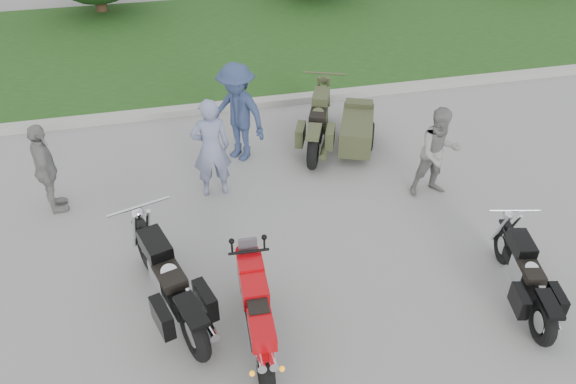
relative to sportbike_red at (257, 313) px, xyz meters
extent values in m
plane|color=gray|center=(0.62, 0.68, -0.55)|extent=(80.00, 80.00, 0.00)
cube|color=#A5A39B|center=(0.62, 6.68, -0.47)|extent=(60.00, 0.30, 0.15)
cube|color=#295E20|center=(0.62, 10.83, -0.48)|extent=(60.00, 8.00, 0.14)
torus|color=black|center=(-0.03, -0.65, -0.25)|extent=(0.21, 0.60, 0.59)
torus|color=black|center=(0.04, 0.73, -0.26)|extent=(0.14, 0.58, 0.57)
cube|color=black|center=(0.00, -0.01, -0.02)|extent=(0.31, 0.87, 0.33)
cube|color=#B5070D|center=(0.01, 0.21, 0.23)|extent=(0.35, 0.54, 0.25)
cube|color=#B5070D|center=(-0.02, -0.44, 0.20)|extent=(0.31, 0.54, 0.21)
cube|color=black|center=(-0.01, -0.13, 0.27)|extent=(0.26, 0.35, 0.10)
cube|color=#B5070D|center=(0.03, 0.57, 0.20)|extent=(0.34, 0.40, 0.38)
cylinder|color=silver|center=(-0.10, -0.70, 0.04)|extent=(0.13, 0.45, 0.21)
cylinder|color=silver|center=(0.03, -0.71, 0.04)|extent=(0.13, 0.45, 0.21)
torus|color=black|center=(-0.79, 0.02, -0.17)|extent=(0.40, 0.78, 0.75)
torus|color=black|center=(-1.32, 1.77, -0.19)|extent=(0.34, 0.72, 0.71)
cube|color=black|center=(-1.05, 0.89, -0.08)|extent=(0.62, 1.34, 0.16)
cube|color=silver|center=(-1.05, 0.89, 0.00)|extent=(0.46, 0.57, 0.39)
cube|color=black|center=(-1.15, 1.21, 0.32)|extent=(0.48, 0.67, 0.24)
cube|color=black|center=(-1.01, 0.73, 0.20)|extent=(0.46, 0.62, 0.13)
cube|color=black|center=(-0.79, 0.02, 0.23)|extent=(0.41, 0.65, 0.07)
cylinder|color=silver|center=(-0.75, 0.58, -0.24)|extent=(0.46, 1.20, 0.11)
torus|color=black|center=(3.56, -0.77, -0.24)|extent=(0.29, 0.65, 0.63)
torus|color=black|center=(3.89, 0.71, -0.25)|extent=(0.24, 0.60, 0.59)
cube|color=black|center=(3.72, -0.03, -0.16)|extent=(0.44, 1.12, 0.13)
cube|color=silver|center=(3.72, -0.03, -0.09)|extent=(0.36, 0.46, 0.32)
cube|color=black|center=(3.78, 0.24, 0.17)|extent=(0.36, 0.55, 0.20)
cube|color=black|center=(3.69, -0.16, 0.08)|extent=(0.35, 0.51, 0.11)
cube|color=black|center=(3.56, -0.77, 0.09)|extent=(0.31, 0.54, 0.06)
cylinder|color=silver|center=(3.81, -0.38, -0.29)|extent=(0.31, 1.01, 0.09)
torus|color=black|center=(1.80, 3.89, -0.18)|extent=(0.45, 0.76, 0.75)
torus|color=black|center=(2.48, 5.57, -0.20)|extent=(0.38, 0.70, 0.70)
cube|color=black|center=(2.14, 4.73, -0.09)|extent=(0.72, 1.31, 0.15)
cube|color=#3D4327|center=(2.14, 4.73, 0.00)|extent=(0.49, 0.58, 0.38)
cube|color=#3D4327|center=(2.26, 5.04, 0.31)|extent=(0.51, 0.67, 0.24)
cube|color=black|center=(2.08, 4.58, 0.20)|extent=(0.49, 0.62, 0.13)
cube|color=#3D4327|center=(1.80, 3.89, 0.22)|extent=(0.45, 0.65, 0.07)
cylinder|color=#3D4327|center=(2.18, 4.30, -0.24)|extent=(0.55, 1.16, 0.11)
cube|color=#3D4327|center=(2.81, 4.34, -0.11)|extent=(1.09, 1.55, 0.49)
torus|color=black|center=(3.06, 4.24, -0.24)|extent=(0.35, 0.62, 0.61)
imported|color=gray|center=(-0.12, 3.50, 0.36)|extent=(0.68, 0.45, 1.83)
imported|color=gray|center=(3.65, 2.61, 0.27)|extent=(0.81, 0.64, 1.65)
imported|color=navy|center=(0.51, 4.59, 0.42)|extent=(1.36, 1.41, 1.93)
imported|color=gray|center=(-2.82, 3.63, 0.26)|extent=(0.57, 1.01, 1.62)
camera|label=1|loc=(-0.73, -4.76, 5.26)|focal=35.00mm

